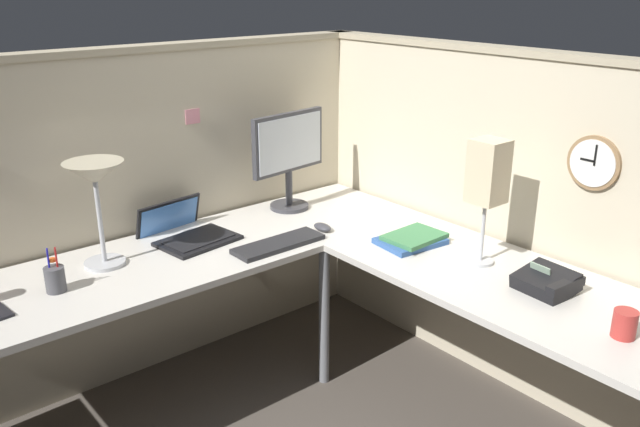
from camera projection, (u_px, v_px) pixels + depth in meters
The scene contains 16 objects.
ground_plane at pixel (320, 409), 3.01m from camera, with size 6.80×6.80×0.00m, color #4C443D.
cubicle_wall_back at pixel (145, 214), 3.15m from camera, with size 2.57×0.12×1.58m.
cubicle_wall_right at pixel (499, 220), 3.07m from camera, with size 0.12×2.37×1.58m.
desk at pixel (300, 299), 2.67m from camera, with size 2.35×2.15×0.73m.
monitor at pixel (289, 153), 3.32m from camera, with size 0.46×0.20×0.50m.
laptop at pixel (185, 232), 3.03m from camera, with size 0.39×0.42×0.22m.
keyboard at pixel (279, 244), 2.93m from camera, with size 0.43×0.14×0.02m, color #232326.
computer_mouse at pixel (322, 227), 3.11m from camera, with size 0.06×0.10×0.03m, color #38383D.
desk_lamp_dome at pixel (95, 181), 2.63m from camera, with size 0.24×0.24×0.44m.
pen_cup at pixel (55, 279), 2.50m from camera, with size 0.08×0.08×0.18m.
office_phone at pixel (548, 283), 2.50m from camera, with size 0.20×0.22×0.11m.
book_stack at pixel (412, 239), 2.96m from camera, with size 0.30×0.24×0.04m.
desk_lamp_paper at pixel (488, 175), 2.64m from camera, with size 0.13×0.13×0.53m.
coffee_mug at pixel (625, 324), 2.18m from camera, with size 0.08×0.08×0.10m, color #B2332D.
wall_clock at pixel (594, 163), 2.59m from camera, with size 0.04×0.22×0.22m.
pinned_note_leftmost at pixel (193, 116), 3.12m from camera, with size 0.08×0.00×0.07m, color pink.
Camera 1 is at (-1.61, -1.94, 1.87)m, focal length 36.90 mm.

